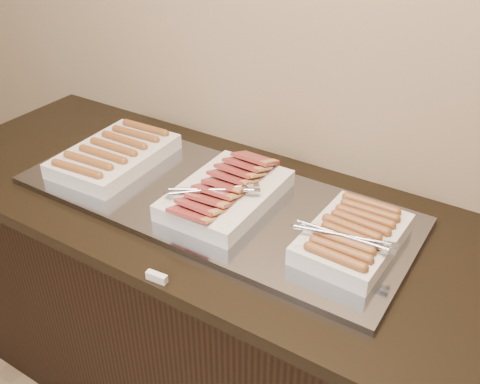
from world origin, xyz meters
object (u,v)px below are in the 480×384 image
at_px(warming_tray, 212,199).
at_px(dish_right, 352,236).
at_px(dish_left, 115,155).
at_px(dish_center, 225,193).
at_px(counter, 222,312).

bearing_deg(warming_tray, dish_right, -0.60).
relative_size(dish_left, dish_right, 1.22).
distance_m(warming_tray, dish_center, 0.07).
xyz_separation_m(dish_left, dish_right, (0.84, -0.00, 0.00)).
relative_size(dish_center, dish_right, 1.23).
xyz_separation_m(counter, dish_center, (0.03, -0.00, 0.50)).
distance_m(warming_tray, dish_right, 0.45).
bearing_deg(counter, dish_left, -180.00).
bearing_deg(dish_center, warming_tray, 175.24).
xyz_separation_m(dish_left, dish_center, (0.44, -0.00, 0.00)).
relative_size(counter, dish_right, 6.26).
bearing_deg(dish_left, counter, -2.64).
bearing_deg(warming_tray, dish_left, -180.00).
relative_size(counter, warming_tray, 1.72).
height_order(counter, dish_left, dish_left).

